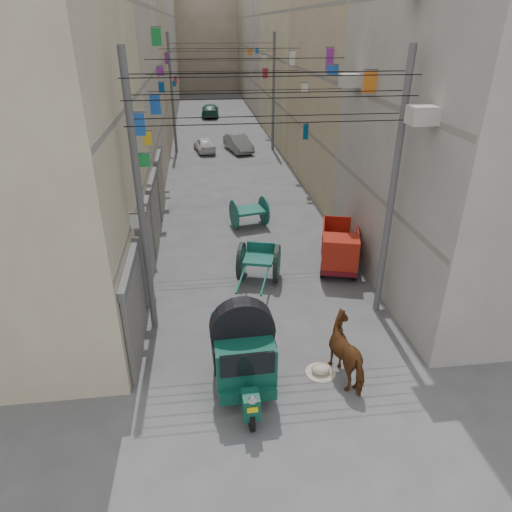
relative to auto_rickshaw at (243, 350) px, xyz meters
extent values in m
plane|color=#464648|center=(1.12, -2.99, -1.16)|extent=(140.00, 140.00, 0.00)
cube|color=slate|center=(-3.00, 5.01, 2.04)|extent=(0.25, 9.80, 0.18)
cube|color=slate|center=(-3.00, 5.01, 5.04)|extent=(0.25, 9.80, 0.18)
cube|color=#AEA395|center=(-6.88, 16.01, 4.84)|extent=(8.00, 12.00, 12.00)
cube|color=slate|center=(-3.00, 16.01, 2.04)|extent=(0.25, 11.76, 0.18)
cube|color=slate|center=(-3.00, 16.01, 5.04)|extent=(0.25, 11.76, 0.18)
cube|color=slate|center=(-3.00, 16.01, 8.04)|extent=(0.25, 11.76, 0.18)
cube|color=tan|center=(-6.88, 29.01, 5.84)|extent=(8.00, 14.00, 14.00)
cube|color=slate|center=(-3.00, 29.01, 2.04)|extent=(0.25, 13.72, 0.18)
cube|color=slate|center=(-3.00, 29.01, 5.04)|extent=(0.25, 13.72, 0.18)
cube|color=slate|center=(-3.00, 29.01, 8.04)|extent=(0.25, 13.72, 0.18)
cube|color=#A19D97|center=(-6.88, 43.01, 4.74)|extent=(8.00, 14.00, 11.80)
cube|color=slate|center=(-3.00, 43.01, 2.04)|extent=(0.25, 13.72, 0.18)
cube|color=slate|center=(-3.00, 43.01, 5.04)|extent=(0.25, 13.72, 0.18)
cube|color=slate|center=(-3.00, 43.01, 8.04)|extent=(0.25, 13.72, 0.18)
cube|color=tan|center=(-6.88, 56.01, 5.59)|extent=(8.00, 12.00, 13.50)
cube|color=slate|center=(-3.00, 56.01, 2.04)|extent=(0.25, 11.76, 0.18)
cube|color=slate|center=(-3.00, 56.01, 5.04)|extent=(0.25, 11.76, 0.18)
cube|color=slate|center=(-3.00, 56.01, 8.04)|extent=(0.25, 11.76, 0.18)
cube|color=#A19D97|center=(9.12, 5.01, 5.34)|extent=(8.00, 10.00, 13.00)
cube|color=slate|center=(5.24, 5.01, 2.04)|extent=(0.25, 9.80, 0.18)
cube|color=slate|center=(5.24, 5.01, 5.04)|extent=(0.25, 9.80, 0.18)
cube|color=tan|center=(9.12, 16.01, 4.84)|extent=(8.00, 12.00, 12.00)
cube|color=slate|center=(5.24, 16.01, 2.04)|extent=(0.25, 11.76, 0.18)
cube|color=slate|center=(5.24, 16.01, 5.04)|extent=(0.25, 11.76, 0.18)
cube|color=slate|center=(5.24, 16.01, 8.04)|extent=(0.25, 11.76, 0.18)
cube|color=#BFB490|center=(9.12, 29.01, 5.84)|extent=(8.00, 14.00, 14.00)
cube|color=slate|center=(5.24, 29.01, 2.04)|extent=(0.25, 13.72, 0.18)
cube|color=slate|center=(5.24, 29.01, 5.04)|extent=(0.25, 13.72, 0.18)
cube|color=slate|center=(5.24, 29.01, 8.04)|extent=(0.25, 13.72, 0.18)
cube|color=#AEA395|center=(9.12, 43.01, 4.74)|extent=(8.00, 14.00, 11.80)
cube|color=slate|center=(5.24, 43.01, 2.04)|extent=(0.25, 13.72, 0.18)
cube|color=slate|center=(5.24, 43.01, 5.04)|extent=(0.25, 13.72, 0.18)
cube|color=slate|center=(5.24, 43.01, 8.04)|extent=(0.25, 13.72, 0.18)
cube|color=tan|center=(9.12, 56.01, 5.59)|extent=(8.00, 12.00, 13.50)
cube|color=slate|center=(5.24, 56.01, 2.04)|extent=(0.25, 11.76, 0.18)
cube|color=slate|center=(5.24, 56.01, 5.04)|extent=(0.25, 11.76, 0.18)
cube|color=slate|center=(5.24, 56.01, 8.04)|extent=(0.25, 11.76, 0.18)
cube|color=tan|center=(1.12, 63.01, 5.34)|extent=(22.00, 10.00, 13.00)
cube|color=#49494E|center=(-2.80, 1.81, 0.14)|extent=(0.12, 3.00, 2.60)
cube|color=#525254|center=(-2.78, 1.81, 1.59)|extent=(0.18, 3.20, 0.25)
cube|color=#49494E|center=(-2.80, 5.51, 0.14)|extent=(0.12, 3.00, 2.60)
cube|color=#525254|center=(-2.78, 5.51, 1.59)|extent=(0.18, 3.20, 0.25)
cube|color=#49494E|center=(-2.80, 9.21, 0.14)|extent=(0.12, 3.00, 2.60)
cube|color=#525254|center=(-2.78, 9.21, 1.59)|extent=(0.18, 3.20, 0.25)
cube|color=#49494E|center=(-2.80, 13.01, 0.14)|extent=(0.12, 3.00, 2.60)
cube|color=#525254|center=(-2.78, 13.01, 1.59)|extent=(0.18, 3.20, 0.25)
cube|color=silver|center=(4.93, 31.29, 4.82)|extent=(0.38, 0.08, 0.41)
cube|color=#B2172B|center=(-2.75, 38.62, 2.46)|extent=(0.27, 0.08, 0.71)
cube|color=silver|center=(-2.66, 3.44, 2.19)|extent=(0.44, 0.08, 0.42)
cube|color=blue|center=(-2.66, 12.81, 4.01)|extent=(0.45, 0.08, 0.84)
cube|color=orange|center=(4.91, 41.89, 4.76)|extent=(0.41, 0.08, 0.59)
cube|color=green|center=(-2.69, 6.78, 3.08)|extent=(0.38, 0.08, 0.44)
cube|color=#B2172B|center=(4.90, 30.55, 3.69)|extent=(0.43, 0.08, 0.72)
cube|color=blue|center=(4.97, 36.63, 5.09)|extent=(0.28, 0.08, 0.44)
cube|color=green|center=(-2.64, 17.02, 6.70)|extent=(0.48, 0.08, 0.84)
cube|color=navy|center=(-2.73, 35.08, 2.51)|extent=(0.31, 0.08, 0.44)
cube|color=silver|center=(4.94, 16.03, 4.25)|extent=(0.35, 0.08, 0.45)
cube|color=silver|center=(4.95, 19.66, 5.49)|extent=(0.34, 0.08, 0.79)
cube|color=yellow|center=(-2.75, 9.03, 3.34)|extent=(0.28, 0.08, 0.52)
cube|color=purple|center=(-2.75, 26.63, 5.10)|extent=(0.28, 0.08, 0.74)
cube|color=navy|center=(4.99, 15.52, 2.06)|extent=(0.26, 0.08, 0.80)
cube|color=blue|center=(4.95, 6.38, 5.53)|extent=(0.34, 0.08, 0.55)
cube|color=blue|center=(-2.65, 5.57, 4.52)|extent=(0.47, 0.08, 0.67)
cube|color=purple|center=(-2.68, 18.17, 4.98)|extent=(0.40, 0.08, 0.47)
cube|color=navy|center=(-2.72, 18.68, 4.08)|extent=(0.32, 0.08, 0.55)
cube|color=blue|center=(4.88, 10.76, 5.57)|extent=(0.47, 0.08, 0.35)
cube|color=purple|center=(4.96, 11.59, 5.91)|extent=(0.32, 0.08, 0.89)
cube|color=orange|center=(4.90, 6.30, 5.57)|extent=(0.44, 0.08, 0.69)
cube|color=#B2172B|center=(-2.94, 3.01, 1.84)|extent=(0.10, 3.20, 0.80)
cube|color=green|center=(-2.94, 12.01, 1.84)|extent=(0.10, 3.20, 0.80)
cube|color=yellow|center=(-2.94, 24.01, 1.84)|extent=(0.10, 3.20, 0.80)
cube|color=purple|center=(-2.94, 36.01, 1.84)|extent=(0.10, 3.20, 0.80)
cube|color=yellow|center=(5.18, 3.01, 1.84)|extent=(0.10, 3.20, 0.80)
cube|color=purple|center=(5.18, 12.01, 1.84)|extent=(0.10, 3.20, 0.80)
cube|color=navy|center=(5.18, 24.01, 1.84)|extent=(0.10, 3.20, 0.80)
cube|color=silver|center=(5.18, 36.01, 1.84)|extent=(0.10, 3.20, 0.80)
cube|color=#B0AB9E|center=(4.77, 2.01, 5.24)|extent=(0.70, 0.55, 0.45)
cube|color=#B0AB9E|center=(4.77, 8.01, 5.44)|extent=(0.70, 0.55, 0.45)
cylinder|color=#525254|center=(-2.48, 3.01, 2.84)|extent=(0.20, 0.20, 8.00)
cylinder|color=#525254|center=(4.72, 3.01, 2.84)|extent=(0.20, 0.20, 8.00)
cylinder|color=#525254|center=(-2.48, 25.01, 2.84)|extent=(0.20, 0.20, 8.00)
cylinder|color=#525254|center=(4.72, 25.01, 2.84)|extent=(0.20, 0.20, 8.00)
cylinder|color=black|center=(1.12, 2.51, 5.04)|extent=(7.40, 0.02, 0.02)
cylinder|color=black|center=(1.12, 2.51, 5.64)|extent=(7.40, 0.02, 0.02)
cylinder|color=black|center=(1.12, 2.51, 6.14)|extent=(7.40, 0.02, 0.02)
cylinder|color=black|center=(1.12, 3.51, 5.04)|extent=(7.40, 0.02, 0.02)
cylinder|color=black|center=(1.12, 3.51, 5.64)|extent=(7.40, 0.02, 0.02)
cylinder|color=black|center=(1.12, 3.51, 6.14)|extent=(7.40, 0.02, 0.02)
cylinder|color=black|center=(1.12, 9.01, 5.04)|extent=(7.40, 0.02, 0.02)
cylinder|color=black|center=(1.12, 9.01, 5.64)|extent=(7.40, 0.02, 0.02)
cylinder|color=black|center=(1.12, 9.01, 6.14)|extent=(7.40, 0.02, 0.02)
cylinder|color=black|center=(1.12, 17.01, 5.04)|extent=(7.40, 0.02, 0.02)
cylinder|color=black|center=(1.12, 17.01, 5.64)|extent=(7.40, 0.02, 0.02)
cylinder|color=black|center=(1.12, 17.01, 6.14)|extent=(7.40, 0.02, 0.02)
cylinder|color=black|center=(1.12, 25.01, 5.04)|extent=(7.40, 0.02, 0.02)
cylinder|color=black|center=(1.12, 25.01, 5.64)|extent=(7.40, 0.02, 0.02)
cylinder|color=black|center=(1.12, 25.01, 6.14)|extent=(7.40, 0.02, 0.02)
cylinder|color=black|center=(0.05, -1.42, -0.85)|extent=(0.15, 0.62, 0.62)
cylinder|color=black|center=(-0.63, 0.65, -0.85)|extent=(0.15, 0.62, 0.62)
cylinder|color=black|center=(0.58, 0.70, -0.85)|extent=(0.15, 0.62, 0.62)
cube|color=#0B3F31|center=(0.00, 0.01, -0.63)|extent=(1.45, 2.15, 0.31)
cube|color=#0B3F31|center=(0.05, -1.37, -0.50)|extent=(0.40, 0.51, 0.61)
cylinder|color=silver|center=(0.06, -1.62, -0.11)|extent=(0.20, 0.06, 0.20)
cube|color=yellow|center=(0.06, -1.65, -0.39)|extent=(0.24, 0.04, 0.13)
cube|color=#0B3F31|center=(0.00, 0.07, 0.00)|extent=(1.50, 1.93, 1.05)
cube|color=black|center=(0.03, -0.89, 0.28)|extent=(1.27, 0.11, 0.61)
cube|color=black|center=(-0.73, 0.04, 0.11)|extent=(0.09, 1.33, 0.72)
cube|color=black|center=(0.73, 0.09, 0.11)|extent=(0.09, 1.33, 0.72)
cube|color=silver|center=(0.03, -0.93, -0.55)|extent=(1.38, 0.10, 0.07)
cylinder|color=black|center=(0.50, 5.64, -0.46)|extent=(0.52, 1.39, 1.40)
cylinder|color=#125246|center=(0.50, 5.64, -0.46)|extent=(0.46, 1.10, 1.09)
cylinder|color=#525254|center=(0.50, 5.64, -0.46)|extent=(0.26, 0.23, 0.18)
cylinder|color=black|center=(1.75, 5.29, -0.46)|extent=(0.52, 1.39, 1.40)
cylinder|color=#125246|center=(1.75, 5.29, -0.46)|extent=(0.46, 1.10, 1.09)
cylinder|color=#525254|center=(1.75, 5.29, -0.46)|extent=(0.26, 0.23, 0.18)
cylinder|color=#525254|center=(1.13, 5.46, -0.46)|extent=(1.33, 0.44, 0.08)
cube|color=#125246|center=(1.13, 5.46, -0.28)|extent=(1.31, 1.35, 0.10)
cube|color=#125246|center=(1.26, 5.95, -0.06)|extent=(1.04, 0.36, 0.35)
cylinder|color=#125246|center=(0.40, 4.36, -0.36)|extent=(0.69, 2.24, 0.07)
cylinder|color=#125246|center=(1.18, 4.15, -0.36)|extent=(0.69, 2.24, 0.07)
cylinder|color=black|center=(3.49, 5.34, -0.87)|extent=(0.32, 0.61, 0.59)
cylinder|color=black|center=(4.03, 7.22, -0.87)|extent=(0.32, 0.61, 0.59)
cylinder|color=black|center=(4.60, 5.02, -0.87)|extent=(0.32, 0.61, 0.59)
cylinder|color=black|center=(5.14, 6.90, -0.87)|extent=(0.32, 0.61, 0.59)
cube|color=#560C12|center=(4.32, 6.12, -0.67)|extent=(2.05, 3.18, 0.31)
cube|color=maroon|center=(4.04, 5.14, -0.05)|extent=(1.50, 1.25, 1.11)
cube|color=black|center=(3.92, 4.73, 0.04)|extent=(1.13, 0.37, 0.49)
cube|color=#560C12|center=(4.45, 6.59, -0.43)|extent=(1.82, 2.25, 0.11)
cube|color=maroon|center=(3.82, 6.77, -0.05)|extent=(0.59, 1.90, 0.76)
cube|color=maroon|center=(5.08, 6.41, -0.05)|extent=(0.59, 1.90, 0.76)
cube|color=maroon|center=(4.71, 7.52, -0.05)|extent=(1.30, 0.42, 0.76)
cylinder|color=#125246|center=(0.61, 10.31, -0.48)|extent=(0.38, 1.34, 1.35)
cylinder|color=#125246|center=(2.03, 10.64, -0.48)|extent=(0.38, 1.34, 1.35)
cube|color=#125246|center=(1.32, 10.48, -0.36)|extent=(1.53, 1.41, 0.10)
cylinder|color=#525254|center=(1.32, 10.48, -0.48)|extent=(1.49, 0.42, 0.08)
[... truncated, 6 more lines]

